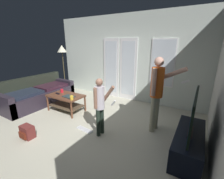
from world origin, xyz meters
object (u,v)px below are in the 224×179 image
at_px(floor_lamp, 62,51).
at_px(loose_keyboard, 85,130).
at_px(flat_screen_tv, 193,114).
at_px(person_child, 100,102).
at_px(laptop_closed, 69,97).
at_px(cup_by_laptop, 72,98).
at_px(coffee_table, 66,99).
at_px(tv_stand, 188,143).
at_px(leather_couch, 38,95).
at_px(backpack, 27,132).
at_px(cup_near_edge, 62,91).
at_px(tv_remote_black, 58,94).
at_px(person_adult, 157,88).

distance_m(floor_lamp, loose_keyboard, 3.68).
height_order(flat_screen_tv, person_child, person_child).
distance_m(laptop_closed, cup_by_laptop, 0.26).
relative_size(coffee_table, laptop_closed, 3.02).
distance_m(tv_stand, floor_lamp, 5.23).
bearing_deg(laptop_closed, floor_lamp, 145.88).
bearing_deg(flat_screen_tv, tv_stand, -64.98).
distance_m(leather_couch, backpack, 2.02).
bearing_deg(loose_keyboard, cup_near_edge, 155.18).
relative_size(flat_screen_tv, person_child, 0.96).
xyz_separation_m(loose_keyboard, tv_remote_black, (-1.42, 0.49, 0.49)).
xyz_separation_m(backpack, tv_remote_black, (-0.58, 1.33, 0.36)).
relative_size(leather_couch, floor_lamp, 1.22).
xyz_separation_m(person_child, floor_lamp, (-3.10, 1.87, 0.86)).
relative_size(tv_stand, flat_screen_tv, 1.10).
distance_m(tv_stand, cup_by_laptop, 2.84).
relative_size(floor_lamp, laptop_closed, 5.39).
relative_size(coffee_table, person_child, 0.82).
bearing_deg(leather_couch, laptop_closed, -0.03).
distance_m(person_adult, person_child, 1.25).
height_order(leather_couch, cup_by_laptop, leather_couch).
height_order(leather_couch, person_adult, person_adult).
xyz_separation_m(leather_couch, person_adult, (3.72, 0.36, 0.69)).
relative_size(tv_stand, person_child, 1.05).
bearing_deg(leather_couch, person_adult, 5.55).
height_order(person_adult, laptop_closed, person_adult).
xyz_separation_m(person_child, loose_keyboard, (-0.41, -0.06, -0.74)).
bearing_deg(flat_screen_tv, tv_remote_black, 178.07).
bearing_deg(tv_remote_black, coffee_table, 17.75).
distance_m(backpack, laptop_closed, 1.37).
bearing_deg(loose_keyboard, tv_stand, 9.99).
height_order(coffee_table, laptop_closed, laptop_closed).
bearing_deg(tv_remote_black, leather_couch, -170.81).
bearing_deg(person_child, loose_keyboard, -171.93).
xyz_separation_m(leather_couch, cup_near_edge, (0.95, 0.18, 0.24)).
relative_size(person_adult, cup_near_edge, 15.90).
bearing_deg(person_adult, leather_couch, -174.45).
xyz_separation_m(flat_screen_tv, tv_remote_black, (-3.52, 0.12, -0.29)).
relative_size(tv_stand, laptop_closed, 3.87).
bearing_deg(cup_near_edge, leather_couch, -169.30).
relative_size(person_child, cup_by_laptop, 11.04).
bearing_deg(tv_remote_black, flat_screen_tv, 6.27).
xyz_separation_m(loose_keyboard, cup_near_edge, (-1.42, 0.65, 0.53)).
xyz_separation_m(person_adult, backpack, (-2.20, -1.67, -0.86)).
distance_m(leather_couch, tv_stand, 4.46).
height_order(coffee_table, tv_stand, coffee_table).
relative_size(flat_screen_tv, loose_keyboard, 2.66).
bearing_deg(person_adult, floor_lamp, 164.94).
bearing_deg(backpack, laptop_closed, 94.80).
height_order(laptop_closed, tv_remote_black, tv_remote_black).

